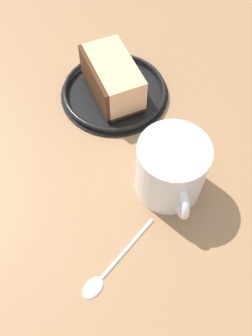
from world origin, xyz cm
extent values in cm
cube|color=#936D47|center=(0.00, 0.00, -1.52)|extent=(150.87, 150.87, 3.04)
cylinder|color=black|center=(-7.69, -3.51, 0.37)|extent=(17.03, 17.03, 0.74)
torus|color=black|center=(-7.69, -3.51, 1.07)|extent=(16.33, 16.33, 0.67)
cube|color=#472814|center=(-7.69, -3.51, 1.04)|extent=(12.12, 11.91, 0.60)
cube|color=#EAB27F|center=(-7.69, -3.51, 3.94)|extent=(12.12, 11.91, 5.21)
cube|color=#472814|center=(-5.50, -5.83, 3.94)|extent=(8.56, 8.14, 5.21)
cylinder|color=white|center=(5.12, 9.19, 4.40)|extent=(8.88, 8.88, 8.80)
cylinder|color=#47230F|center=(5.12, 9.19, 7.87)|extent=(7.82, 7.82, 0.40)
torus|color=white|center=(8.90, 11.53, 4.40)|extent=(4.55, 3.30, 4.79)
ellipsoid|color=silver|center=(21.19, 5.03, 0.40)|extent=(3.50, 2.90, 0.80)
cylinder|color=silver|center=(15.23, 7.20, 0.25)|extent=(9.27, 3.78, 0.50)
camera|label=1|loc=(28.84, 11.95, 43.23)|focal=38.53mm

